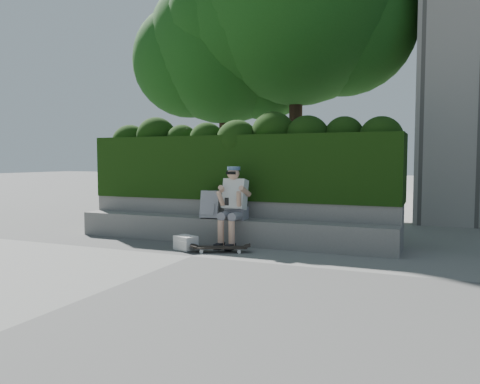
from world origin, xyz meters
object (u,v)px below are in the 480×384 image
at_px(person, 234,203).
at_px(backpack_plaid, 210,205).
at_px(skateboard, 221,248).
at_px(backpack_ground, 186,243).

xyz_separation_m(person, backpack_plaid, (-0.49, 0.08, -0.06)).
xyz_separation_m(person, skateboard, (0.04, -0.61, -0.68)).
height_order(skateboard, backpack_ground, backpack_ground).
distance_m(skateboard, backpack_plaid, 1.07).
bearing_deg(person, backpack_plaid, 170.53).
height_order(person, backpack_ground, person).
relative_size(person, backpack_ground, 3.82).
bearing_deg(skateboard, backpack_ground, 160.47).
relative_size(person, backpack_plaid, 2.83).
distance_m(person, backpack_ground, 1.08).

